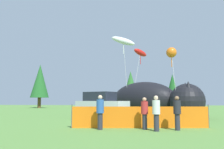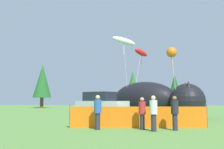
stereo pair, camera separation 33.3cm
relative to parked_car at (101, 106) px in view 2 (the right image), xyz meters
name	(u,v)px [view 2 (the right image)]	position (x,y,z in m)	size (l,w,h in m)	color
ground_plane	(124,123)	(2.05, -2.58, -1.07)	(120.00, 120.00, 0.00)	#609342
parked_car	(101,106)	(0.00, 0.00, 0.00)	(4.55, 3.50, 2.21)	#B7BCC1
folding_chair	(146,116)	(3.58, -2.54, -0.57)	(0.64, 0.64, 0.85)	maroon
inflatable_cat	(153,101)	(4.24, 3.29, 0.43)	(8.74, 6.81, 3.26)	black
safety_fence	(138,117)	(3.14, -5.79, -0.48)	(7.62, 0.96, 1.31)	orange
spectator_in_red_shirt	(98,111)	(1.06, -6.85, -0.08)	(0.39, 0.39, 1.81)	#2D2D38
spectator_in_blue_shirt	(175,112)	(5.05, -6.65, -0.11)	(0.38, 0.38, 1.75)	#2D2D38
spectator_in_grey_shirt	(142,112)	(3.38, -6.50, -0.15)	(0.37, 0.37, 1.69)	#2D2D38
spectator_in_green_shirt	(154,112)	(3.96, -7.19, -0.10)	(0.39, 0.39, 1.77)	#2D2D38
kite_red_lizard	(141,53)	(3.12, 7.21, 5.64)	(1.98, 3.46, 7.30)	silver
kite_white_ghost	(124,41)	(1.50, 3.96, 6.22)	(2.51, 1.21, 7.92)	silver
kite_orange_flower	(172,52)	(5.89, 2.30, 4.66)	(0.92, 2.55, 6.21)	silver
horizon_tree_east	(133,85)	(0.78, 34.49, 3.77)	(3.30, 3.30, 7.89)	brown
horizon_tree_west	(175,87)	(9.30, 30.85, 3.06)	(2.82, 2.82, 6.73)	brown
horizon_tree_mid	(42,81)	(-17.10, 27.84, 4.26)	(3.64, 3.64, 8.69)	brown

